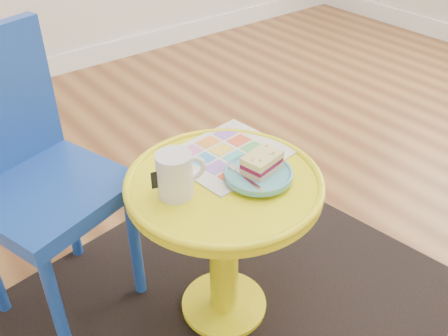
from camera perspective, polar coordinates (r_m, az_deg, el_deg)
floor at (r=2.01m, az=15.14°, el=-5.32°), size 4.00×4.00×0.00m
room_walls at (r=2.21m, az=-23.36°, el=-1.14°), size 4.00×4.00×4.00m
rug at (r=1.62m, az=0.00°, el=-15.47°), size 1.43×1.26×0.01m
side_table at (r=1.37m, az=0.00°, el=-6.11°), size 0.52×0.52×0.49m
chair at (r=1.45m, az=-21.46°, el=-0.05°), size 0.46×0.46×0.84m
newspaper at (r=1.39m, az=0.50°, el=1.59°), size 0.33×0.29×0.01m
mug at (r=1.21m, az=-5.55°, el=-0.63°), size 0.13×0.09×0.12m
plate at (r=1.28m, az=3.94°, el=-0.75°), size 0.18×0.18×0.02m
cake_slice at (r=1.28m, az=4.35°, el=0.69°), size 0.11×0.09×0.04m
fork at (r=1.26m, az=2.32°, el=-0.99°), size 0.03×0.14×0.00m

